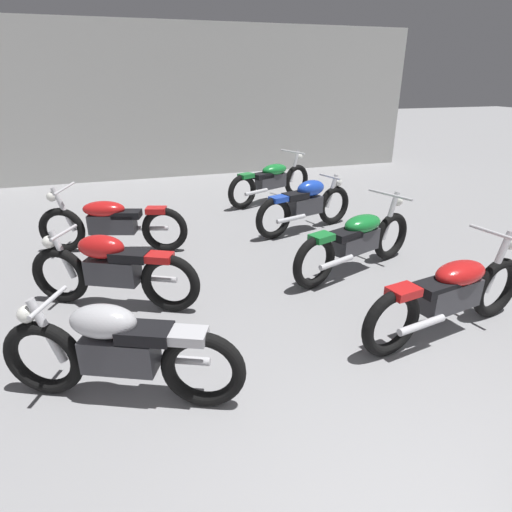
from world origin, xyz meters
name	(u,v)px	position (x,y,z in m)	size (l,w,h in m)	color
back_wall	(168,103)	(0.00, 10.86, 1.80)	(13.06, 0.24, 3.60)	#B2B2AD
motorcycle_left_row_1	(119,350)	(-1.52, 2.58, 0.46)	(1.84, 0.91, 0.88)	black
motorcycle_left_row_2	(112,269)	(-1.55, 4.18, 0.46)	(1.81, 0.99, 0.88)	black
motorcycle_left_row_3	(112,222)	(-1.54, 5.90, 0.45)	(2.10, 0.89, 0.97)	black
motorcycle_right_row_1	(451,293)	(1.60, 2.58, 0.45)	(2.15, 0.75, 0.97)	black
motorcycle_right_row_2	(357,240)	(1.48, 4.17, 0.45)	(2.08, 0.95, 0.97)	black
motorcycle_right_row_3	(306,204)	(1.53, 5.88, 0.46)	(1.92, 0.73, 0.88)	black
motorcycle_right_row_4	(271,180)	(1.59, 7.75, 0.45)	(2.04, 1.03, 0.97)	black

